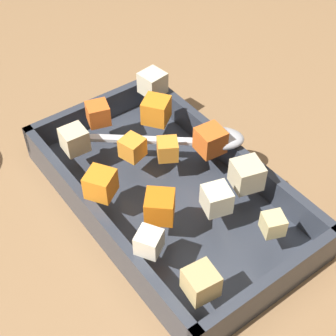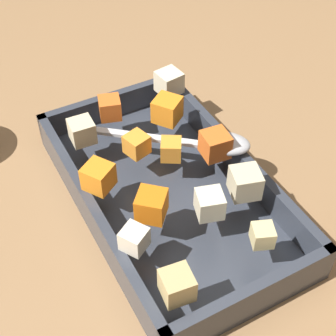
# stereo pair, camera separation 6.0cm
# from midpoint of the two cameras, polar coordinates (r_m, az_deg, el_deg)

# --- Properties ---
(ground_plane) EXTENTS (4.00, 4.00, 0.00)m
(ground_plane) POSITION_cam_midpoint_polar(r_m,az_deg,el_deg) (0.64, -0.81, -4.70)
(ground_plane) COLOR #936D47
(baking_dish) EXTENTS (0.37, 0.21, 0.05)m
(baking_dish) POSITION_cam_midpoint_polar(r_m,az_deg,el_deg) (0.64, -2.71, -3.17)
(baking_dish) COLOR #333842
(baking_dish) RESTS_ON ground_plane
(carrot_chunk_corner_sw) EXTENTS (0.05, 0.05, 0.03)m
(carrot_chunk_corner_sw) POSITION_cam_midpoint_polar(r_m,az_deg,el_deg) (0.68, -3.92, 6.44)
(carrot_chunk_corner_sw) COLOR orange
(carrot_chunk_corner_sw) RESTS_ON baking_dish
(carrot_chunk_near_right) EXTENTS (0.03, 0.03, 0.03)m
(carrot_chunk_near_right) POSITION_cam_midpoint_polar(r_m,az_deg,el_deg) (0.62, -2.82, 2.02)
(carrot_chunk_near_right) COLOR orange
(carrot_chunk_near_right) RESTS_ON baking_dish
(carrot_chunk_back_center) EXTENTS (0.04, 0.04, 0.03)m
(carrot_chunk_back_center) POSITION_cam_midpoint_polar(r_m,az_deg,el_deg) (0.56, -4.06, -4.55)
(carrot_chunk_back_center) COLOR orange
(carrot_chunk_back_center) RESTS_ON baking_dish
(carrot_chunk_corner_se) EXTENTS (0.04, 0.04, 0.03)m
(carrot_chunk_corner_se) POSITION_cam_midpoint_polar(r_m,az_deg,el_deg) (0.63, 2.09, 3.02)
(carrot_chunk_corner_se) COLOR orange
(carrot_chunk_corner_se) RESTS_ON baking_dish
(carrot_chunk_heap_top) EXTENTS (0.04, 0.04, 0.03)m
(carrot_chunk_heap_top) POSITION_cam_midpoint_polar(r_m,az_deg,el_deg) (0.68, -10.45, 5.97)
(carrot_chunk_heap_top) COLOR orange
(carrot_chunk_heap_top) RESTS_ON baking_dish
(carrot_chunk_under_handle) EXTENTS (0.03, 0.03, 0.03)m
(carrot_chunk_under_handle) POSITION_cam_midpoint_polar(r_m,az_deg,el_deg) (0.63, -6.80, 2.17)
(carrot_chunk_under_handle) COLOR orange
(carrot_chunk_under_handle) RESTS_ON baking_dish
(carrot_chunk_mid_right) EXTENTS (0.04, 0.04, 0.03)m
(carrot_chunk_mid_right) POSITION_cam_midpoint_polar(r_m,az_deg,el_deg) (0.59, -10.58, -1.92)
(carrot_chunk_mid_right) COLOR orange
(carrot_chunk_mid_right) RESTS_ON baking_dish
(potato_chunk_heap_side) EXTENTS (0.04, 0.04, 0.03)m
(potato_chunk_heap_side) POSITION_cam_midpoint_polar(r_m,az_deg,el_deg) (0.73, -4.17, 9.50)
(potato_chunk_heap_side) COLOR beige
(potato_chunk_heap_side) RESTS_ON baking_dish
(potato_chunk_far_right) EXTENTS (0.03, 0.03, 0.02)m
(potato_chunk_far_right) POSITION_cam_midpoint_polar(r_m,az_deg,el_deg) (0.55, 8.76, -6.46)
(potato_chunk_far_right) COLOR #E0CC89
(potato_chunk_far_right) RESTS_ON baking_dish
(potato_chunk_front_center) EXTENTS (0.04, 0.04, 0.03)m
(potato_chunk_front_center) POSITION_cam_midpoint_polar(r_m,az_deg,el_deg) (0.59, 6.04, -0.91)
(potato_chunk_front_center) COLOR beige
(potato_chunk_front_center) RESTS_ON baking_dish
(potato_chunk_mid_left) EXTENTS (0.04, 0.04, 0.03)m
(potato_chunk_mid_left) POSITION_cam_midpoint_polar(r_m,az_deg,el_deg) (0.56, 2.56, -3.64)
(potato_chunk_mid_left) COLOR beige
(potato_chunk_mid_left) RESTS_ON baking_dish
(potato_chunk_corner_nw) EXTENTS (0.03, 0.03, 0.03)m
(potato_chunk_corner_nw) POSITION_cam_midpoint_polar(r_m,az_deg,el_deg) (0.65, -13.19, 3.02)
(potato_chunk_corner_nw) COLOR beige
(potato_chunk_corner_nw) RESTS_ON baking_dish
(potato_chunk_near_spoon) EXTENTS (0.03, 0.03, 0.03)m
(potato_chunk_near_spoon) POSITION_cam_midpoint_polar(r_m,az_deg,el_deg) (0.50, 0.21, -13.06)
(potato_chunk_near_spoon) COLOR tan
(potato_chunk_near_spoon) RESTS_ON baking_dish
(parsnip_chunk_rim_edge) EXTENTS (0.03, 0.03, 0.03)m
(parsnip_chunk_rim_edge) POSITION_cam_midpoint_polar(r_m,az_deg,el_deg) (0.53, -5.46, -8.51)
(parsnip_chunk_rim_edge) COLOR silver
(parsnip_chunk_rim_edge) RESTS_ON baking_dish
(serving_spoon) EXTENTS (0.16, 0.18, 0.02)m
(serving_spoon) POSITION_cam_midpoint_polar(r_m,az_deg,el_deg) (0.64, 1.86, 3.25)
(serving_spoon) COLOR silver
(serving_spoon) RESTS_ON baking_dish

